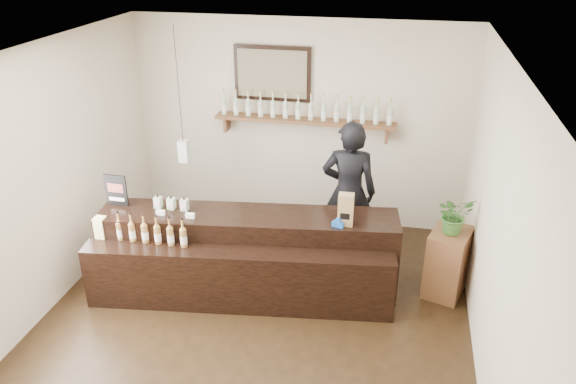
# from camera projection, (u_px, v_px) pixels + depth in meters

# --- Properties ---
(ground) EXTENTS (5.00, 5.00, 0.00)m
(ground) POSITION_uv_depth(u_px,v_px,m) (253.00, 324.00, 5.94)
(ground) COLOR black
(ground) RESTS_ON ground
(room_shell) EXTENTS (5.00, 5.00, 5.00)m
(room_shell) POSITION_uv_depth(u_px,v_px,m) (248.00, 177.00, 5.21)
(room_shell) COLOR beige
(room_shell) RESTS_ON ground
(back_wall_decor) EXTENTS (2.66, 0.96, 1.69)m
(back_wall_decor) POSITION_uv_depth(u_px,v_px,m) (287.00, 101.00, 7.31)
(back_wall_decor) COLOR #57331D
(back_wall_decor) RESTS_ON ground
(counter) EXTENTS (3.39, 1.30, 1.09)m
(counter) POSITION_uv_depth(u_px,v_px,m) (245.00, 258.00, 6.31)
(counter) COLOR black
(counter) RESTS_ON ground
(promo_sign) EXTENTS (0.27, 0.03, 0.37)m
(promo_sign) POSITION_uv_depth(u_px,v_px,m) (116.00, 190.00, 6.33)
(promo_sign) COLOR black
(promo_sign) RESTS_ON counter
(paper_bag) EXTENTS (0.17, 0.13, 0.35)m
(paper_bag) POSITION_uv_depth(u_px,v_px,m) (346.00, 210.00, 5.92)
(paper_bag) COLOR #99764A
(paper_bag) RESTS_ON counter
(tape_dispenser) EXTENTS (0.13, 0.08, 0.11)m
(tape_dispenser) POSITION_uv_depth(u_px,v_px,m) (338.00, 223.00, 5.92)
(tape_dispenser) COLOR #174FA5
(tape_dispenser) RESTS_ON counter
(side_cabinet) EXTENTS (0.54, 0.63, 0.78)m
(side_cabinet) POSITION_uv_depth(u_px,v_px,m) (447.00, 262.00, 6.31)
(side_cabinet) COLOR #57331D
(side_cabinet) RESTS_ON ground
(potted_plant) EXTENTS (0.50, 0.48, 0.43)m
(potted_plant) POSITION_uv_depth(u_px,v_px,m) (454.00, 215.00, 6.05)
(potted_plant) COLOR #366829
(potted_plant) RESTS_ON side_cabinet
(shopkeeper) EXTENTS (0.76, 0.51, 2.05)m
(shopkeeper) POSITION_uv_depth(u_px,v_px,m) (349.00, 184.00, 6.72)
(shopkeeper) COLOR black
(shopkeeper) RESTS_ON ground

